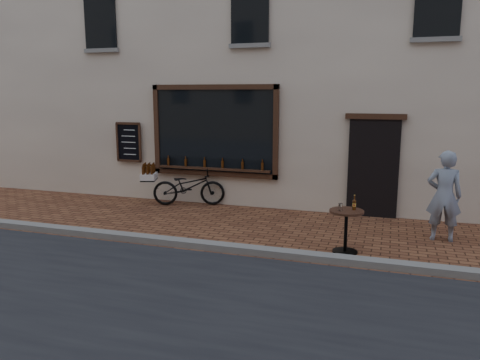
% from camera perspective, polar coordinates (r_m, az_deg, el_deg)
% --- Properties ---
extents(ground, '(90.00, 90.00, 0.00)m').
position_cam_1_polar(ground, '(8.11, 0.73, -9.35)').
color(ground, '#552D1B').
rests_on(ground, ground).
extents(kerb, '(90.00, 0.25, 0.12)m').
position_cam_1_polar(kerb, '(8.27, 1.15, -8.51)').
color(kerb, slate).
rests_on(kerb, ground).
extents(shop_building, '(28.00, 6.20, 10.00)m').
position_cam_1_polar(shop_building, '(14.15, 9.15, 19.50)').
color(shop_building, beige).
rests_on(shop_building, ground).
extents(cargo_bicycle, '(2.13, 1.20, 1.00)m').
position_cam_1_polar(cargo_bicycle, '(11.75, -6.44, -0.74)').
color(cargo_bicycle, black).
rests_on(cargo_bicycle, ground).
extents(bistro_table, '(0.60, 0.60, 1.02)m').
position_cam_1_polar(bistro_table, '(8.37, 12.83, -5.06)').
color(bistro_table, black).
rests_on(bistro_table, ground).
extents(pedestrian, '(0.63, 0.42, 1.73)m').
position_cam_1_polar(pedestrian, '(9.57, 23.62, -1.79)').
color(pedestrian, gray).
rests_on(pedestrian, ground).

